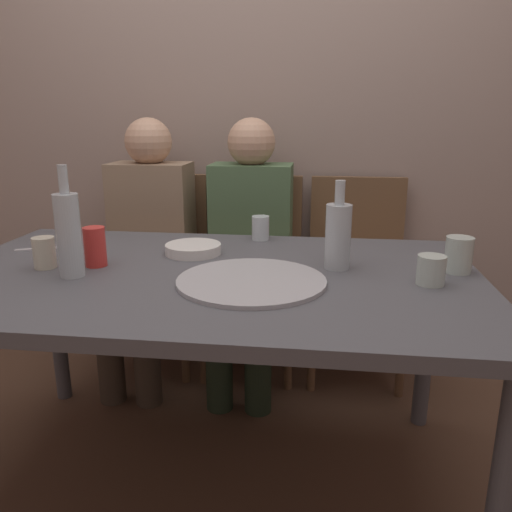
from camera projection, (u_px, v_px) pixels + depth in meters
ground_plane at (213, 478)px, 1.71m from camera, size 8.00×8.00×0.00m
back_wall at (255, 89)px, 2.42m from camera, size 6.00×0.10×2.60m
dining_table at (208, 294)px, 1.53m from camera, size 1.61×0.97×0.73m
pizza_tray at (251, 281)px, 1.41m from camera, size 0.42×0.42×0.01m
wine_bottle at (338, 235)px, 1.52m from camera, size 0.08×0.08×0.27m
beer_bottle at (69, 233)px, 1.43m from camera, size 0.07×0.07×0.32m
tumbler_near at (459, 255)px, 1.49m from camera, size 0.08×0.08×0.11m
tumbler_far at (431, 270)px, 1.39m from camera, size 0.08×0.08×0.08m
wine_glass at (261, 228)px, 1.88m from camera, size 0.06×0.06×0.09m
short_glass at (44, 253)px, 1.54m from camera, size 0.07×0.07×0.10m
soda_can at (95, 247)px, 1.55m from camera, size 0.07×0.07×0.12m
plate_stack at (193, 249)px, 1.70m from camera, size 0.19×0.19×0.03m
table_knife at (49, 248)px, 1.76m from camera, size 0.21×0.11×0.01m
chair_left at (159, 256)px, 2.47m from camera, size 0.44×0.44×0.90m
chair_middle at (253, 260)px, 2.41m from camera, size 0.44×0.44×0.90m
chair_right at (356, 264)px, 2.35m from camera, size 0.44×0.44×0.90m
guest_in_sweater at (147, 238)px, 2.29m from camera, size 0.36×0.56×1.17m
guest_in_beanie at (249, 241)px, 2.23m from camera, size 0.36×0.56×1.17m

